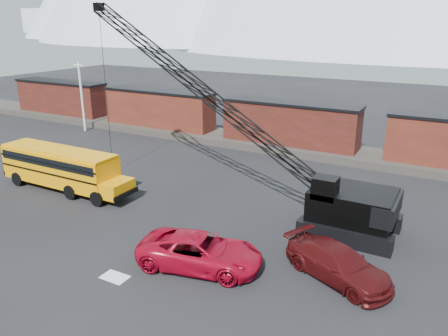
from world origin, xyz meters
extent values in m
plane|color=black|center=(0.00, 0.00, 0.00)|extent=(160.00, 160.00, 0.00)
cube|color=#413C35|center=(0.00, 22.00, 0.35)|extent=(120.00, 5.00, 0.70)
cube|color=#521B17|center=(-32.00, 22.00, 2.70)|extent=(13.50, 2.90, 4.00)
cube|color=black|center=(-32.00, 22.00, 4.75)|extent=(13.70, 3.10, 0.25)
cube|color=black|center=(-36.20, 22.00, 1.00)|extent=(2.20, 2.40, 0.60)
cube|color=black|center=(-27.80, 22.00, 1.00)|extent=(2.20, 2.40, 0.60)
cube|color=#451A13|center=(-16.00, 22.00, 2.70)|extent=(13.50, 2.90, 4.00)
cube|color=black|center=(-16.00, 22.00, 4.75)|extent=(13.70, 3.10, 0.25)
cube|color=black|center=(-20.20, 22.00, 1.00)|extent=(2.20, 2.40, 0.60)
cube|color=black|center=(-11.80, 22.00, 1.00)|extent=(2.20, 2.40, 0.60)
cube|color=#521B17|center=(0.00, 22.00, 2.70)|extent=(13.50, 2.90, 4.00)
cube|color=black|center=(0.00, 22.00, 4.75)|extent=(13.70, 3.10, 0.25)
cube|color=black|center=(-4.20, 22.00, 1.00)|extent=(2.20, 2.40, 0.60)
cube|color=black|center=(4.20, 22.00, 1.00)|extent=(2.20, 2.40, 0.60)
cube|color=black|center=(11.80, 22.00, 1.00)|extent=(2.20, 2.40, 0.60)
cylinder|color=silver|center=(-24.00, 18.00, 4.00)|extent=(0.24, 0.24, 8.00)
cube|color=silver|center=(-24.00, 18.00, 7.60)|extent=(1.40, 0.12, 0.12)
cube|color=silver|center=(0.50, -4.00, 0.01)|extent=(1.40, 0.90, 0.02)
cube|color=orange|center=(-11.55, 3.43, 1.80)|extent=(10.00, 2.50, 2.50)
cube|color=orange|center=(-5.95, 3.43, 1.10)|extent=(1.60, 2.30, 1.10)
cube|color=orange|center=(-11.55, 3.43, 3.10)|extent=(10.00, 2.30, 0.18)
cube|color=black|center=(-11.55, 2.17, 2.50)|extent=(9.60, 0.05, 0.65)
cube|color=black|center=(-11.55, 4.69, 2.50)|extent=(9.60, 0.05, 0.65)
cube|color=black|center=(-5.10, 3.43, 0.80)|extent=(0.15, 2.45, 0.35)
cube|color=black|center=(-16.60, 3.43, 0.80)|extent=(0.15, 2.50, 0.35)
cylinder|color=black|center=(-15.15, 2.28, 0.55)|extent=(1.10, 0.35, 1.10)
cylinder|color=black|center=(-15.15, 4.58, 0.55)|extent=(1.10, 0.35, 1.10)
cylinder|color=black|center=(-9.35, 2.28, 0.55)|extent=(1.10, 0.35, 1.10)
cylinder|color=black|center=(-9.35, 4.58, 0.55)|extent=(1.10, 0.35, 1.10)
cylinder|color=black|center=(-6.75, 2.28, 0.55)|extent=(1.10, 0.35, 1.10)
cylinder|color=black|center=(-6.75, 4.58, 0.55)|extent=(1.10, 0.35, 1.10)
imported|color=#A3071F|center=(3.80, -1.05, 0.91)|extent=(7.03, 4.34, 1.82)
imported|color=#3E0B0C|center=(10.41, 1.36, 0.85)|extent=(6.31, 4.59, 1.70)
cube|color=black|center=(9.76, 5.14, 0.50)|extent=(5.50, 1.00, 1.00)
cube|color=black|center=(9.76, 8.34, 0.50)|extent=(5.50, 1.00, 1.00)
cube|color=black|center=(9.76, 6.74, 1.90)|extent=(4.80, 3.60, 1.80)
cube|color=black|center=(11.76, 6.74, 2.10)|extent=(1.20, 3.80, 1.20)
cube|color=black|center=(8.36, 5.54, 3.10)|extent=(1.40, 1.20, 1.30)
cube|color=black|center=(8.36, 4.99, 3.10)|extent=(1.20, 0.06, 0.90)
cube|color=black|center=(-10.85, 8.30, 13.35)|extent=(0.70, 0.50, 0.60)
cylinder|color=black|center=(-10.85, 8.30, 6.68)|extent=(0.04, 0.04, 13.05)
cube|color=black|center=(-10.85, 8.30, 0.35)|extent=(0.25, 0.25, 0.50)
camera|label=1|loc=(14.62, -18.16, 12.39)|focal=35.00mm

